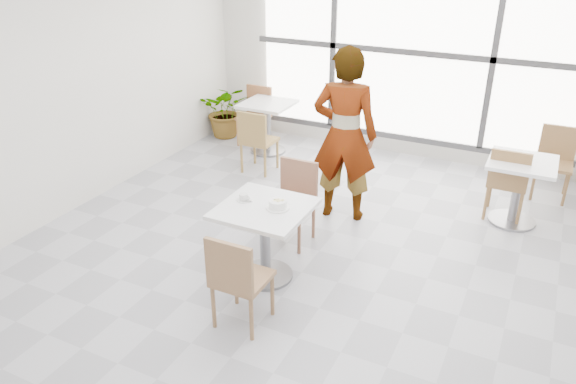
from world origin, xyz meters
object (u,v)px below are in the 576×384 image
at_px(main_table, 265,229).
at_px(bg_chair_right_far, 555,157).
at_px(bg_table_left, 267,120).
at_px(bg_table_right, 519,183).
at_px(plant_left, 227,111).
at_px(chair_far, 294,196).
at_px(coffee_cup, 244,198).
at_px(bg_chair_left_near, 256,138).
at_px(chair_near, 237,276).
at_px(bg_chair_left_far, 256,111).
at_px(bg_chair_right_near, 508,179).
at_px(oatmeal_bowl, 278,204).
at_px(person, 345,135).

xyz_separation_m(main_table, bg_chair_right_far, (2.32, 3.15, -0.02)).
bearing_deg(bg_table_left, bg_table_right, -11.19).
distance_m(bg_table_right, plant_left, 4.53).
height_order(chair_far, bg_table_right, chair_far).
relative_size(bg_table_right, plant_left, 0.89).
distance_m(chair_far, coffee_cup, 0.81).
bearing_deg(bg_chair_left_near, coffee_cup, 116.57).
bearing_deg(chair_near, bg_chair_left_far, -62.83).
distance_m(bg_chair_right_near, plant_left, 4.41).
bearing_deg(bg_chair_right_far, coffee_cup, -129.31).
bearing_deg(oatmeal_bowl, person, 87.30).
bearing_deg(chair_far, chair_near, -81.93).
bearing_deg(main_table, bg_chair_left_far, 120.45).
relative_size(coffee_cup, bg_table_right, 0.21).
bearing_deg(chair_far, bg_chair_left_near, 131.76).
bearing_deg(coffee_cup, chair_near, -63.99).
bearing_deg(person, bg_chair_left_near, -34.14).
bearing_deg(coffee_cup, bg_table_right, 44.20).
bearing_deg(bg_table_right, coffee_cup, -135.80).
bearing_deg(chair_far, oatmeal_bowl, -75.71).
height_order(chair_near, coffee_cup, chair_near).
xyz_separation_m(bg_table_left, bg_chair_right_far, (3.84, 0.26, 0.01)).
bearing_deg(bg_chair_right_far, chair_far, -135.22).
xyz_separation_m(oatmeal_bowl, person, (0.07, 1.47, 0.18)).
relative_size(bg_chair_left_near, bg_chair_right_far, 1.00).
relative_size(chair_near, bg_chair_right_near, 1.00).
bearing_deg(bg_chair_left_near, person, 156.50).
xyz_separation_m(chair_far, bg_chair_left_near, (-1.22, 1.37, 0.00)).
relative_size(person, bg_chair_right_far, 2.25).
distance_m(bg_chair_left_near, bg_chair_right_far, 3.75).
xyz_separation_m(person, bg_chair_right_far, (2.13, 1.65, -0.48)).
xyz_separation_m(chair_far, bg_chair_left_far, (-1.79, 2.39, 0.00)).
bearing_deg(chair_far, coffee_cup, -102.31).
distance_m(bg_chair_left_far, bg_chair_right_far, 4.18).
xyz_separation_m(bg_chair_right_near, bg_chair_right_far, (0.44, 0.94, 0.00)).
relative_size(coffee_cup, bg_chair_left_far, 0.18).
bearing_deg(bg_chair_left_near, plant_left, -43.15).
distance_m(chair_far, bg_table_right, 2.51).
relative_size(oatmeal_bowl, coffee_cup, 1.32).
distance_m(main_table, bg_chair_left_far, 3.67).
bearing_deg(coffee_cup, bg_chair_left_far, 117.46).
bearing_deg(plant_left, bg_chair_left_near, -43.15).
bearing_deg(bg_chair_right_near, person, 22.87).
xyz_separation_m(bg_table_left, bg_chair_right_near, (3.40, -0.68, 0.01)).
relative_size(oatmeal_bowl, bg_table_left, 0.28).
xyz_separation_m(person, bg_chair_left_far, (-2.05, 1.66, -0.48)).
xyz_separation_m(oatmeal_bowl, bg_chair_left_near, (-1.41, 2.12, -0.29)).
distance_m(main_table, bg_chair_right_near, 2.90).
height_order(bg_chair_right_near, bg_chair_right_far, same).
bearing_deg(bg_chair_right_near, chair_far, 36.34).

